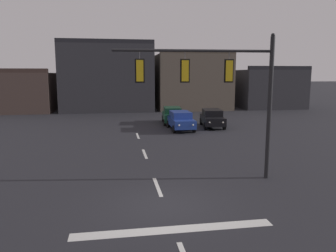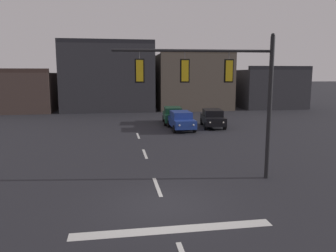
{
  "view_description": "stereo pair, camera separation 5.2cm",
  "coord_description": "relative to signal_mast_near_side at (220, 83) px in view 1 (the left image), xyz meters",
  "views": [
    {
      "loc": [
        -1.74,
        -11.44,
        4.81
      ],
      "look_at": [
        0.89,
        4.62,
        2.23
      ],
      "focal_mm": 34.94,
      "sensor_mm": 36.0,
      "label": 1
    },
    {
      "loc": [
        -1.69,
        -11.45,
        4.81
      ],
      "look_at": [
        0.89,
        4.62,
        2.23
      ],
      "focal_mm": 34.94,
      "sensor_mm": 36.0,
      "label": 2
    }
  ],
  "objects": [
    {
      "name": "lane_centreline",
      "position": [
        -2.9,
        -0.56,
        -4.43
      ],
      "size": [
        0.16,
        26.4,
        0.01
      ],
      "color": "silver",
      "rests_on": "ground"
    },
    {
      "name": "ground_plane",
      "position": [
        -2.9,
        -2.56,
        -4.44
      ],
      "size": [
        400.0,
        400.0,
        0.0
      ],
      "primitive_type": "plane",
      "color": "#232328"
    },
    {
      "name": "car_lot_nearside",
      "position": [
        0.97,
        17.57,
        -3.58
      ],
      "size": [
        2.25,
        4.58,
        1.61
      ],
      "color": "#143D28",
      "rests_on": "ground"
    },
    {
      "name": "stop_bar_paint",
      "position": [
        -2.9,
        -4.56,
        -4.43
      ],
      "size": [
        6.4,
        0.5,
        0.01
      ],
      "primitive_type": "cube",
      "color": "silver",
      "rests_on": "ground"
    },
    {
      "name": "building_row",
      "position": [
        1.82,
        32.69,
        -0.88
      ],
      "size": [
        42.82,
        13.42,
        9.08
      ],
      "color": "#473833",
      "rests_on": "ground"
    },
    {
      "name": "car_lot_middle",
      "position": [
        1.03,
        13.75,
        -3.58
      ],
      "size": [
        1.93,
        4.46,
        1.61
      ],
      "color": "navy",
      "rests_on": "ground"
    },
    {
      "name": "car_lot_farside",
      "position": [
        4.22,
        14.81,
        -3.58
      ],
      "size": [
        2.4,
        4.62,
        1.61
      ],
      "color": "black",
      "rests_on": "ground"
    },
    {
      "name": "signal_mast_near_side",
      "position": [
        0.0,
        0.0,
        0.0
      ],
      "size": [
        7.12,
        0.67,
        6.6
      ],
      "color": "black",
      "rests_on": "ground"
    }
  ]
}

